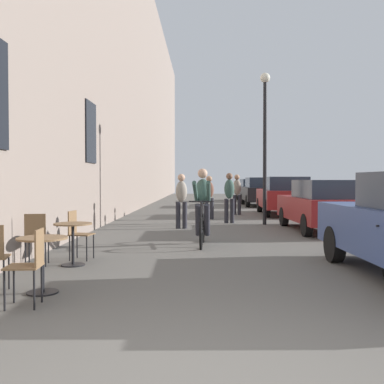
% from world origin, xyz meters
% --- Properties ---
extents(building_facade_left, '(0.54, 68.00, 13.23)m').
position_xyz_m(building_facade_left, '(-3.45, 14.00, 6.61)').
color(building_facade_left, gray).
rests_on(building_facade_left, ground_plane).
extents(cafe_table_near, '(0.64, 0.64, 0.72)m').
position_xyz_m(cafe_table_near, '(-2.11, 2.70, 0.52)').
color(cafe_table_near, black).
rests_on(cafe_table_near, ground_plane).
extents(cafe_chair_near_toward_street, '(0.41, 0.41, 0.89)m').
position_xyz_m(cafe_chair_near_toward_street, '(-2.04, 2.10, 0.52)').
color(cafe_chair_near_toward_street, black).
rests_on(cafe_chair_near_toward_street, ground_plane).
extents(cafe_table_mid, '(0.64, 0.64, 0.72)m').
position_xyz_m(cafe_table_mid, '(-2.26, 4.56, 0.52)').
color(cafe_table_mid, black).
rests_on(cafe_table_mid, ground_plane).
extents(cafe_chair_mid_toward_street, '(0.43, 0.43, 0.89)m').
position_xyz_m(cafe_chair_mid_toward_street, '(-2.34, 5.13, 0.52)').
color(cafe_chair_mid_toward_street, black).
rests_on(cafe_chair_mid_toward_street, ground_plane).
extents(cafe_chair_mid_toward_wall, '(0.44, 0.44, 0.89)m').
position_xyz_m(cafe_chair_mid_toward_wall, '(-2.86, 4.49, 0.52)').
color(cafe_chair_mid_toward_wall, black).
rests_on(cafe_chair_mid_toward_wall, ground_plane).
extents(cyclist_on_bicycle, '(0.52, 1.76, 1.74)m').
position_xyz_m(cyclist_on_bicycle, '(-0.06, 7.06, 0.81)').
color(cyclist_on_bicycle, black).
rests_on(cyclist_on_bicycle, ground_plane).
extents(pedestrian_near, '(0.38, 0.29, 1.63)m').
position_xyz_m(pedestrian_near, '(-0.69, 10.38, 0.92)').
color(pedestrian_near, '#26262D').
rests_on(pedestrian_near, ground_plane).
extents(pedestrian_mid, '(0.37, 0.28, 1.68)m').
position_xyz_m(pedestrian_mid, '(0.84, 12.08, 0.95)').
color(pedestrian_mid, '#26262D').
rests_on(pedestrian_mid, ground_plane).
extents(pedestrian_far, '(0.35, 0.25, 1.60)m').
position_xyz_m(pedestrian_far, '(0.19, 13.60, 0.90)').
color(pedestrian_far, '#26262D').
rests_on(pedestrian_far, ground_plane).
extents(pedestrian_furthest, '(0.35, 0.26, 1.68)m').
position_xyz_m(pedestrian_furthest, '(1.38, 15.74, 0.95)').
color(pedestrian_furthest, '#26262D').
rests_on(pedestrian_furthest, ground_plane).
extents(street_lamp, '(0.32, 0.32, 4.90)m').
position_xyz_m(street_lamp, '(1.96, 11.61, 3.11)').
color(street_lamp, black).
rests_on(street_lamp, ground_plane).
extents(parked_car_second, '(1.84, 4.14, 1.45)m').
position_xyz_m(parked_car_second, '(3.33, 9.78, 0.75)').
color(parked_car_second, maroon).
rests_on(parked_car_second, ground_plane).
extents(parked_car_third, '(1.97, 4.48, 1.57)m').
position_xyz_m(parked_car_third, '(3.31, 15.73, 0.82)').
color(parked_car_third, maroon).
rests_on(parked_car_third, ground_plane).
extents(parked_car_fourth, '(1.89, 4.45, 1.58)m').
position_xyz_m(parked_car_fourth, '(3.17, 22.07, 0.82)').
color(parked_car_fourth, black).
rests_on(parked_car_fourth, ground_plane).
extents(parked_car_fifth, '(1.86, 4.27, 1.51)m').
position_xyz_m(parked_car_fifth, '(3.31, 27.83, 0.78)').
color(parked_car_fifth, black).
rests_on(parked_car_fifth, ground_plane).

